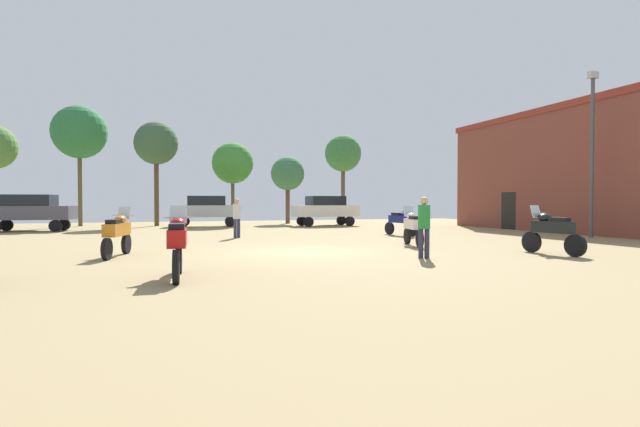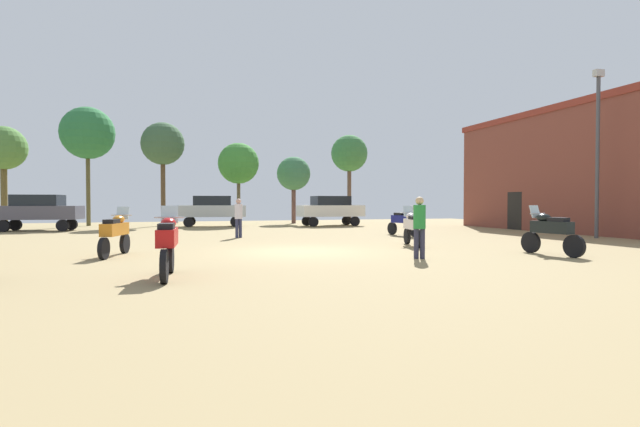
{
  "view_description": "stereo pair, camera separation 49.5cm",
  "coord_description": "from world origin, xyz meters",
  "px_view_note": "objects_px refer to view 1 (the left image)",
  "views": [
    {
      "loc": [
        -4.19,
        -14.51,
        1.6
      ],
      "look_at": [
        1.7,
        3.29,
        1.16
      ],
      "focal_mm": 26.6,
      "sensor_mm": 36.0,
      "label": 1
    },
    {
      "loc": [
        -3.71,
        -14.66,
        1.6
      ],
      "look_at": [
        1.7,
        3.29,
        1.16
      ],
      "focal_mm": 26.6,
      "sensor_mm": 36.0,
      "label": 2
    }
  ],
  "objects_px": {
    "tree_7": "(343,154)",
    "lamp_post": "(592,146)",
    "brick_building": "(594,170)",
    "motorcycle_2": "(117,232)",
    "person_2": "(424,222)",
    "car_2": "(325,208)",
    "car_1": "(207,209)",
    "person_1": "(237,215)",
    "motorcycle_3": "(552,230)",
    "motorcycle_8": "(413,226)",
    "motorcycle_7": "(401,221)",
    "tree_5": "(288,174)",
    "tree_2": "(79,133)",
    "tree_3": "(156,144)",
    "tree_1": "(233,163)",
    "motorcycle_6": "(178,243)",
    "car_3": "(30,210)"
  },
  "relations": [
    {
      "from": "motorcycle_3",
      "to": "motorcycle_7",
      "type": "xyz_separation_m",
      "value": [
        -0.43,
        8.79,
        -0.02
      ]
    },
    {
      "from": "motorcycle_6",
      "to": "motorcycle_7",
      "type": "bearing_deg",
      "value": 47.3
    },
    {
      "from": "car_2",
      "to": "tree_2",
      "type": "distance_m",
      "value": 17.03
    },
    {
      "from": "car_1",
      "to": "tree_5",
      "type": "xyz_separation_m",
      "value": [
        6.17,
        2.9,
        2.54
      ]
    },
    {
      "from": "tree_2",
      "to": "tree_5",
      "type": "bearing_deg",
      "value": -1.08
    },
    {
      "from": "motorcycle_6",
      "to": "tree_7",
      "type": "relative_size",
      "value": 0.31
    },
    {
      "from": "car_1",
      "to": "tree_5",
      "type": "relative_size",
      "value": 0.9
    },
    {
      "from": "brick_building",
      "to": "tree_7",
      "type": "relative_size",
      "value": 2.44
    },
    {
      "from": "motorcycle_7",
      "to": "car_2",
      "type": "height_order",
      "value": "car_2"
    },
    {
      "from": "brick_building",
      "to": "tree_7",
      "type": "height_order",
      "value": "tree_7"
    },
    {
      "from": "motorcycle_6",
      "to": "tree_5",
      "type": "height_order",
      "value": "tree_5"
    },
    {
      "from": "car_3",
      "to": "tree_1",
      "type": "bearing_deg",
      "value": -64.4
    },
    {
      "from": "motorcycle_2",
      "to": "person_2",
      "type": "bearing_deg",
      "value": -7.35
    },
    {
      "from": "motorcycle_7",
      "to": "car_1",
      "type": "distance_m",
      "value": 13.99
    },
    {
      "from": "tree_5",
      "to": "car_2",
      "type": "bearing_deg",
      "value": -71.87
    },
    {
      "from": "brick_building",
      "to": "tree_1",
      "type": "relative_size",
      "value": 2.9
    },
    {
      "from": "motorcycle_6",
      "to": "tree_1",
      "type": "relative_size",
      "value": 0.37
    },
    {
      "from": "person_1",
      "to": "tree_3",
      "type": "xyz_separation_m",
      "value": [
        -3.53,
        12.5,
        4.46
      ]
    },
    {
      "from": "brick_building",
      "to": "person_2",
      "type": "distance_m",
      "value": 17.36
    },
    {
      "from": "motorcycle_7",
      "to": "tree_5",
      "type": "xyz_separation_m",
      "value": [
        -1.88,
        14.33,
        3.0
      ]
    },
    {
      "from": "motorcycle_6",
      "to": "car_2",
      "type": "bearing_deg",
      "value": 66.87
    },
    {
      "from": "motorcycle_2",
      "to": "tree_3",
      "type": "relative_size",
      "value": 0.32
    },
    {
      "from": "car_1",
      "to": "person_2",
      "type": "xyz_separation_m",
      "value": [
        4.27,
        -19.9,
        -0.15
      ]
    },
    {
      "from": "motorcycle_8",
      "to": "car_2",
      "type": "relative_size",
      "value": 0.48
    },
    {
      "from": "tree_7",
      "to": "motorcycle_6",
      "type": "bearing_deg",
      "value": -118.17
    },
    {
      "from": "tree_1",
      "to": "tree_5",
      "type": "distance_m",
      "value": 4.41
    },
    {
      "from": "person_1",
      "to": "motorcycle_3",
      "type": "bearing_deg",
      "value": 111.37
    },
    {
      "from": "person_1",
      "to": "tree_3",
      "type": "bearing_deg",
      "value": -92.75
    },
    {
      "from": "motorcycle_3",
      "to": "car_1",
      "type": "distance_m",
      "value": 21.93
    },
    {
      "from": "car_2",
      "to": "tree_7",
      "type": "bearing_deg",
      "value": -35.64
    },
    {
      "from": "motorcycle_6",
      "to": "car_1",
      "type": "bearing_deg",
      "value": 87.34
    },
    {
      "from": "motorcycle_7",
      "to": "car_1",
      "type": "height_order",
      "value": "car_1"
    },
    {
      "from": "car_1",
      "to": "tree_1",
      "type": "relative_size",
      "value": 0.78
    },
    {
      "from": "motorcycle_6",
      "to": "lamp_post",
      "type": "bearing_deg",
      "value": 22.44
    },
    {
      "from": "motorcycle_2",
      "to": "motorcycle_7",
      "type": "relative_size",
      "value": 1.01
    },
    {
      "from": "car_2",
      "to": "person_1",
      "type": "distance_m",
      "value": 11.51
    },
    {
      "from": "car_2",
      "to": "car_3",
      "type": "relative_size",
      "value": 0.98
    },
    {
      "from": "motorcycle_3",
      "to": "tree_7",
      "type": "height_order",
      "value": "tree_7"
    },
    {
      "from": "motorcycle_8",
      "to": "person_1",
      "type": "height_order",
      "value": "person_1"
    },
    {
      "from": "motorcycle_8",
      "to": "tree_7",
      "type": "xyz_separation_m",
      "value": [
        4.77,
        19.48,
        4.66
      ]
    },
    {
      "from": "tree_1",
      "to": "lamp_post",
      "type": "xyz_separation_m",
      "value": [
        13.56,
        -17.17,
        -0.21
      ]
    },
    {
      "from": "car_3",
      "to": "tree_1",
      "type": "height_order",
      "value": "tree_1"
    },
    {
      "from": "motorcycle_7",
      "to": "car_1",
      "type": "xyz_separation_m",
      "value": [
        -8.05,
        11.43,
        0.46
      ]
    },
    {
      "from": "person_2",
      "to": "lamp_post",
      "type": "bearing_deg",
      "value": -134.48
    },
    {
      "from": "brick_building",
      "to": "person_1",
      "type": "bearing_deg",
      "value": 175.96
    },
    {
      "from": "car_2",
      "to": "car_1",
      "type": "bearing_deg",
      "value": 75.67
    },
    {
      "from": "car_3",
      "to": "person_2",
      "type": "xyz_separation_m",
      "value": [
        13.85,
        -17.69,
        -0.15
      ]
    },
    {
      "from": "person_2",
      "to": "car_2",
      "type": "bearing_deg",
      "value": -77.04
    },
    {
      "from": "brick_building",
      "to": "motorcycle_2",
      "type": "xyz_separation_m",
      "value": [
        -23.46,
        -4.89,
        -2.62
      ]
    },
    {
      "from": "tree_7",
      "to": "lamp_post",
      "type": "bearing_deg",
      "value": -75.61
    }
  ]
}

